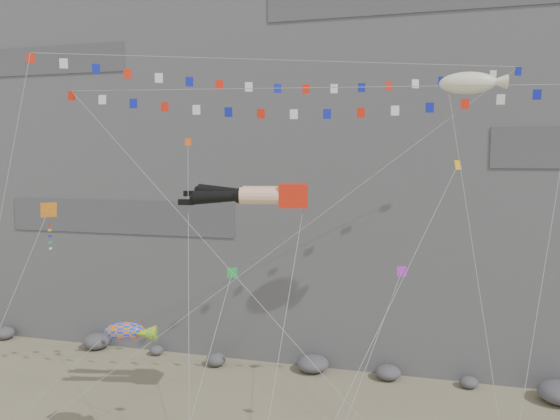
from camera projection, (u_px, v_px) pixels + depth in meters
name	position (u px, v px, depth m)	size (l,w,h in m)	color
cliff	(344.00, 82.00, 56.22)	(80.00, 28.00, 50.00)	slate
talus_boulders	(313.00, 364.00, 44.15)	(60.00, 3.00, 1.20)	#59595D
legs_kite	(258.00, 195.00, 31.73)	(8.05, 16.01, 21.06)	red
flag_banner_upper	(292.00, 61.00, 32.80)	(28.96, 17.64, 29.93)	red
flag_banner_lower	(311.00, 88.00, 30.80)	(28.04, 10.14, 24.54)	red
harlequin_kite	(48.00, 211.00, 30.78)	(4.12, 6.99, 15.80)	red
fish_windsock	(125.00, 331.00, 30.73)	(9.74, 6.46, 12.04)	orange
blimp_windsock	(468.00, 84.00, 33.29)	(4.30, 12.72, 24.90)	#FAF3CE
small_kite_a	(188.00, 151.00, 33.76)	(5.92, 12.65, 22.48)	#F85914
small_kite_b	(400.00, 275.00, 28.53)	(4.64, 10.81, 15.68)	#AF21C4
small_kite_c	(231.00, 276.00, 28.92)	(1.37, 9.29, 14.08)	green
small_kite_d	(455.00, 170.00, 32.17)	(8.83, 17.00, 24.76)	yellow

